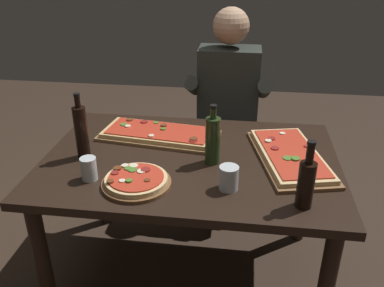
% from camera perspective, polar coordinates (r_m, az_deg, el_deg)
% --- Properties ---
extents(ground_plane, '(6.40, 6.40, 0.00)m').
position_cam_1_polar(ground_plane, '(2.41, -0.17, -17.64)').
color(ground_plane, '#38281E').
extents(dining_table, '(1.40, 0.96, 0.74)m').
position_cam_1_polar(dining_table, '(2.01, -0.19, -4.33)').
color(dining_table, black).
rests_on(dining_table, ground_plane).
extents(pizza_rectangular_front, '(0.65, 0.35, 0.05)m').
position_cam_1_polar(pizza_rectangular_front, '(2.17, -4.61, 1.36)').
color(pizza_rectangular_front, olive).
rests_on(pizza_rectangular_front, dining_table).
extents(pizza_rectangular_left, '(0.41, 0.63, 0.05)m').
position_cam_1_polar(pizza_rectangular_left, '(2.00, 13.50, -1.65)').
color(pizza_rectangular_left, brown).
rests_on(pizza_rectangular_left, dining_table).
extents(pizza_round_far, '(0.30, 0.30, 0.05)m').
position_cam_1_polar(pizza_round_far, '(1.76, -7.76, -5.17)').
color(pizza_round_far, brown).
rests_on(pizza_round_far, dining_table).
extents(wine_bottle_dark, '(0.07, 0.07, 0.29)m').
position_cam_1_polar(wine_bottle_dark, '(1.87, 2.90, 0.57)').
color(wine_bottle_dark, '#233819').
rests_on(wine_bottle_dark, dining_table).
extents(oil_bottle_amber, '(0.07, 0.07, 0.28)m').
position_cam_1_polar(oil_bottle_amber, '(1.62, 15.58, -5.21)').
color(oil_bottle_amber, black).
rests_on(oil_bottle_amber, dining_table).
extents(vinegar_bottle_green, '(0.06, 0.06, 0.32)m').
position_cam_1_polar(vinegar_bottle_green, '(1.98, -15.14, 1.64)').
color(vinegar_bottle_green, black).
rests_on(vinegar_bottle_green, dining_table).
extents(tumbler_near_camera, '(0.07, 0.07, 0.10)m').
position_cam_1_polar(tumbler_near_camera, '(1.83, -14.13, -3.60)').
color(tumbler_near_camera, silver).
rests_on(tumbler_near_camera, dining_table).
extents(tumbler_far_side, '(0.08, 0.08, 0.10)m').
position_cam_1_polar(tumbler_far_side, '(1.71, 5.13, -4.80)').
color(tumbler_far_side, silver).
rests_on(tumbler_far_side, dining_table).
extents(diner_chair, '(0.44, 0.44, 0.87)m').
position_cam_1_polar(diner_chair, '(2.83, 4.91, 1.52)').
color(diner_chair, '#3D2B1E').
rests_on(diner_chair, ground_plane).
extents(seated_diner, '(0.53, 0.41, 1.33)m').
position_cam_1_polar(seated_diner, '(2.62, 4.97, 5.50)').
color(seated_diner, '#23232D').
rests_on(seated_diner, ground_plane).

